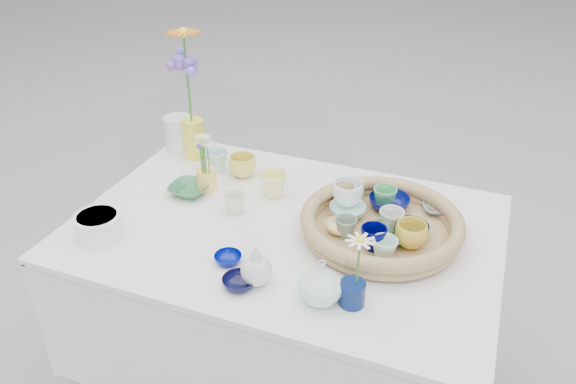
% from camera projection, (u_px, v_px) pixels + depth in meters
% --- Properties ---
extents(wicker_tray, '(0.47, 0.47, 0.08)m').
position_uv_depth(wicker_tray, '(381.00, 225.00, 1.63)').
color(wicker_tray, olive).
rests_on(wicker_tray, display_table).
extents(tray_ceramic_0, '(0.17, 0.17, 0.04)m').
position_uv_depth(tray_ceramic_0, '(389.00, 203.00, 1.74)').
color(tray_ceramic_0, navy).
rests_on(tray_ceramic_0, wicker_tray).
extents(tray_ceramic_1, '(0.12, 0.12, 0.03)m').
position_uv_depth(tray_ceramic_1, '(411.00, 230.00, 1.62)').
color(tray_ceramic_1, black).
rests_on(tray_ceramic_1, wicker_tray).
extents(tray_ceramic_2, '(0.10, 0.10, 0.07)m').
position_uv_depth(tray_ceramic_2, '(411.00, 235.00, 1.56)').
color(tray_ceramic_2, yellow).
rests_on(tray_ceramic_2, wicker_tray).
extents(tray_ceramic_3, '(0.13, 0.13, 0.03)m').
position_uv_depth(tray_ceramic_3, '(387.00, 235.00, 1.59)').
color(tray_ceramic_3, '#31753E').
rests_on(tray_ceramic_3, wicker_tray).
extents(tray_ceramic_4, '(0.08, 0.08, 0.06)m').
position_uv_depth(tray_ceramic_4, '(346.00, 227.00, 1.60)').
color(tray_ceramic_4, slate).
rests_on(tray_ceramic_4, wicker_tray).
extents(tray_ceramic_5, '(0.13, 0.13, 0.04)m').
position_uv_depth(tray_ceramic_5, '(348.00, 211.00, 1.70)').
color(tray_ceramic_5, '#9CC5C1').
rests_on(tray_ceramic_5, wicker_tray).
extents(tray_ceramic_6, '(0.10, 0.10, 0.08)m').
position_uv_depth(tray_ceramic_6, '(348.00, 194.00, 1.75)').
color(tray_ceramic_6, white).
rests_on(tray_ceramic_6, wicker_tray).
extents(tray_ceramic_7, '(0.10, 0.10, 0.07)m').
position_uv_depth(tray_ceramic_7, '(391.00, 221.00, 1.62)').
color(tray_ceramic_7, beige).
rests_on(tray_ceramic_7, wicker_tray).
extents(tray_ceramic_8, '(0.12, 0.12, 0.02)m').
position_uv_depth(tray_ceramic_8, '(438.00, 208.00, 1.72)').
color(tray_ceramic_8, '#74A7DC').
rests_on(tray_ceramic_8, wicker_tray).
extents(tray_ceramic_9, '(0.09, 0.09, 0.07)m').
position_uv_depth(tray_ceramic_9, '(373.00, 238.00, 1.55)').
color(tray_ceramic_9, '#000146').
rests_on(tray_ceramic_9, wicker_tray).
extents(tray_ceramic_10, '(0.09, 0.09, 0.03)m').
position_uv_depth(tray_ceramic_10, '(340.00, 227.00, 1.63)').
color(tray_ceramic_10, '#F8D592').
rests_on(tray_ceramic_10, wicker_tray).
extents(tray_ceramic_11, '(0.08, 0.08, 0.07)m').
position_uv_depth(tray_ceramic_11, '(384.00, 249.00, 1.51)').
color(tray_ceramic_11, silver).
rests_on(tray_ceramic_11, wicker_tray).
extents(tray_ceramic_12, '(0.08, 0.08, 0.07)m').
position_uv_depth(tray_ceramic_12, '(385.00, 198.00, 1.73)').
color(tray_ceramic_12, '#46AA63').
rests_on(tray_ceramic_12, wicker_tray).
extents(loose_ceramic_0, '(0.11, 0.11, 0.07)m').
position_uv_depth(loose_ceramic_0, '(242.00, 166.00, 1.94)').
color(loose_ceramic_0, '#DDCD4C').
rests_on(loose_ceramic_0, display_table).
extents(loose_ceramic_1, '(0.12, 0.12, 0.08)m').
position_uv_depth(loose_ceramic_1, '(273.00, 184.00, 1.83)').
color(loose_ceramic_1, '#F7F88C').
rests_on(loose_ceramic_1, display_table).
extents(loose_ceramic_2, '(0.13, 0.13, 0.03)m').
position_uv_depth(loose_ceramic_2, '(190.00, 189.00, 1.85)').
color(loose_ceramic_2, '#2F6F41').
rests_on(loose_ceramic_2, display_table).
extents(loose_ceramic_3, '(0.07, 0.07, 0.06)m').
position_uv_depth(loose_ceramic_3, '(235.00, 203.00, 1.74)').
color(loose_ceramic_3, beige).
rests_on(loose_ceramic_3, display_table).
extents(loose_ceramic_4, '(0.09, 0.09, 0.02)m').
position_uv_depth(loose_ceramic_4, '(228.00, 259.00, 1.54)').
color(loose_ceramic_4, '#000D76').
rests_on(loose_ceramic_4, display_table).
extents(loose_ceramic_5, '(0.09, 0.09, 0.07)m').
position_uv_depth(loose_ceramic_5, '(217.00, 160.00, 1.98)').
color(loose_ceramic_5, '#ABDEC9').
rests_on(loose_ceramic_5, display_table).
extents(loose_ceramic_6, '(0.11, 0.11, 0.03)m').
position_uv_depth(loose_ceramic_6, '(239.00, 282.00, 1.45)').
color(loose_ceramic_6, black).
rests_on(loose_ceramic_6, display_table).
extents(fluted_bowl, '(0.15, 0.15, 0.07)m').
position_uv_depth(fluted_bowl, '(99.00, 226.00, 1.63)').
color(fluted_bowl, white).
rests_on(fluted_bowl, display_table).
extents(bud_vase_paleblue, '(0.11, 0.11, 0.13)m').
position_uv_depth(bud_vase_paleblue, '(256.00, 264.00, 1.43)').
color(bud_vase_paleblue, silver).
rests_on(bud_vase_paleblue, display_table).
extents(bud_vase_seafoam, '(0.14, 0.14, 0.12)m').
position_uv_depth(bud_vase_seafoam, '(321.00, 281.00, 1.38)').
color(bud_vase_seafoam, silver).
rests_on(bud_vase_seafoam, display_table).
extents(bud_vase_cobalt, '(0.08, 0.08, 0.07)m').
position_uv_depth(bud_vase_cobalt, '(352.00, 293.00, 1.38)').
color(bud_vase_cobalt, '#091A4C').
rests_on(bud_vase_cobalt, display_table).
extents(single_daisy, '(0.09, 0.09, 0.14)m').
position_uv_depth(single_daisy, '(358.00, 262.00, 1.34)').
color(single_daisy, white).
rests_on(single_daisy, bud_vase_cobalt).
extents(tall_vase_yellow, '(0.10, 0.10, 0.15)m').
position_uv_depth(tall_vase_yellow, '(194.00, 139.00, 2.05)').
color(tall_vase_yellow, yellow).
rests_on(tall_vase_yellow, display_table).
extents(gerbera, '(0.14, 0.14, 0.33)m').
position_uv_depth(gerbera, '(188.00, 78.00, 1.93)').
color(gerbera, orange).
rests_on(gerbera, tall_vase_yellow).
extents(hydrangea, '(0.11, 0.11, 0.31)m').
position_uv_depth(hydrangea, '(189.00, 92.00, 1.95)').
color(hydrangea, '#6F4DA8').
rests_on(hydrangea, tall_vase_yellow).
extents(white_pitcher, '(0.16, 0.13, 0.14)m').
position_uv_depth(white_pitcher, '(179.00, 135.00, 2.09)').
color(white_pitcher, silver).
rests_on(white_pitcher, display_table).
extents(daisy_cup, '(0.07, 0.07, 0.07)m').
position_uv_depth(daisy_cup, '(207.00, 179.00, 1.87)').
color(daisy_cup, '#FECF54').
rests_on(daisy_cup, display_table).
extents(daisy_posy, '(0.08, 0.08, 0.14)m').
position_uv_depth(daisy_posy, '(206.00, 153.00, 1.80)').
color(daisy_posy, white).
rests_on(daisy_posy, daisy_cup).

